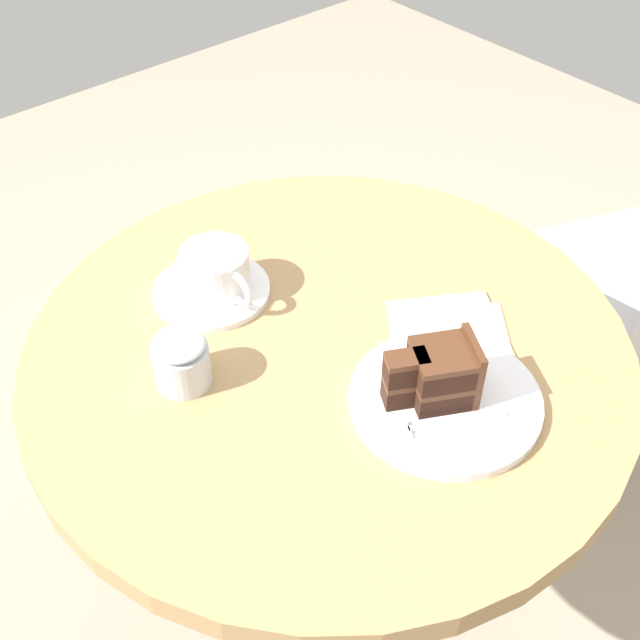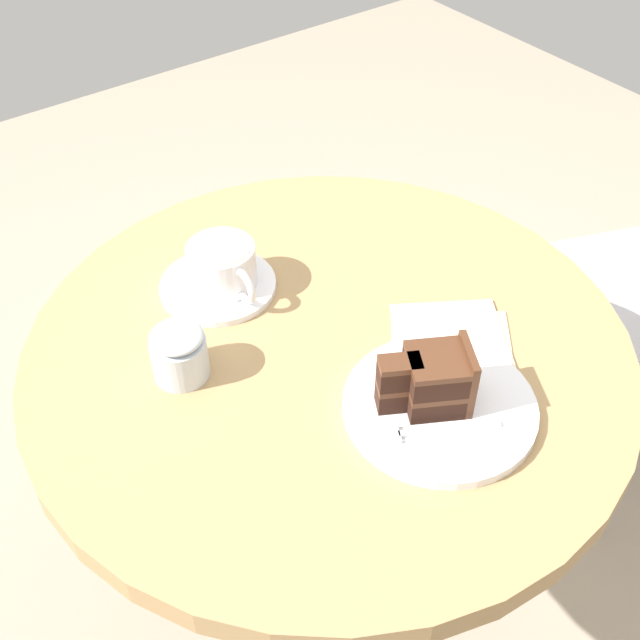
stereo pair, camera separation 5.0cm
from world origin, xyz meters
TOP-DOWN VIEW (x-y plane):
  - ground_plane at (0.00, 0.00)m, footprint 4.40×4.40m
  - cafe_table at (0.00, 0.00)m, footprint 0.74×0.74m
  - saucer at (-0.17, -0.05)m, footprint 0.15×0.15m
  - coffee_cup at (-0.16, -0.05)m, footprint 0.12×0.09m
  - teaspoon at (-0.21, -0.07)m, footprint 0.08×0.07m
  - cake_plate at (0.16, 0.03)m, footprint 0.22×0.22m
  - cake_slice at (0.15, 0.03)m, footprint 0.09×0.11m
  - fork at (0.18, -0.02)m, footprint 0.08×0.13m
  - napkin at (0.09, 0.12)m, footprint 0.21×0.20m
  - sugar_pot at (-0.06, -0.17)m, footprint 0.06×0.06m

SIDE VIEW (x-z plane):
  - ground_plane at x=0.00m, z-range -0.01..0.00m
  - cafe_table at x=0.00m, z-range 0.25..0.99m
  - napkin at x=0.09m, z-range 0.75..0.75m
  - saucer at x=-0.17m, z-range 0.75..0.76m
  - cake_plate at x=0.16m, z-range 0.75..0.76m
  - teaspoon at x=-0.21m, z-range 0.76..0.76m
  - fork at x=0.18m, z-range 0.76..0.76m
  - sugar_pot at x=-0.06m, z-range 0.75..0.82m
  - coffee_cup at x=-0.16m, z-range 0.76..0.82m
  - cake_slice at x=0.15m, z-range 0.76..0.83m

